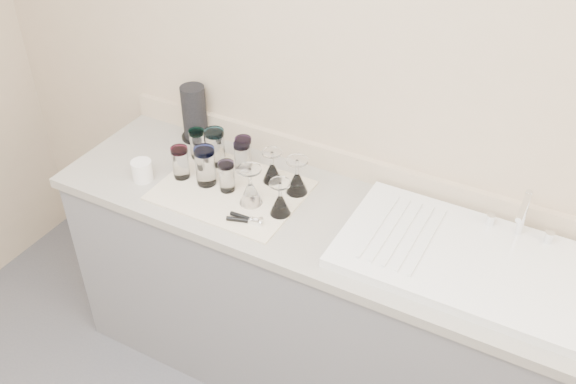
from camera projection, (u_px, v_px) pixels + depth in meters
The scene contains 18 objects.
room_envelope at pixel (24, 296), 1.14m from camera, with size 3.54×3.50×2.52m.
counter_unit at pixel (312, 298), 2.65m from camera, with size 2.06×0.62×0.90m.
sink_unit at pixel (462, 257), 2.16m from camera, with size 0.82×0.50×0.22m.
dish_towel at pixel (231, 190), 2.48m from camera, with size 0.55×0.42×0.01m, color white.
tumbler_teal at pixel (197, 143), 2.63m from camera, with size 0.06×0.06×0.13m.
tumbler_cyan at pixel (215, 147), 2.58m from camera, with size 0.08×0.08×0.16m.
tumbler_purple at pixel (242, 157), 2.55m from camera, with size 0.07×0.07×0.13m.
tumbler_magenta at pixel (180, 162), 2.51m from camera, with size 0.07×0.07×0.13m.
tumbler_blue at pixel (205, 166), 2.47m from camera, with size 0.08×0.08×0.16m.
tumbler_lavender at pixel (227, 176), 2.44m from camera, with size 0.06×0.06×0.12m.
tumbler_extra at pixel (244, 152), 2.57m from camera, with size 0.07×0.07×0.13m.
goblet_back_left at pixel (272, 171), 2.50m from camera, with size 0.08×0.08×0.14m.
goblet_back_right at pixel (297, 181), 2.44m from camera, with size 0.08×0.08×0.15m.
goblet_front_left at pixel (251, 191), 2.39m from camera, with size 0.09×0.09×0.16m.
goblet_front_right at pixel (280, 203), 2.34m from camera, with size 0.08×0.08×0.14m.
can_opener at pixel (246, 219), 2.32m from camera, with size 0.13×0.06×0.02m.
white_mug at pixel (142, 170), 2.53m from camera, with size 0.12×0.10×0.08m.
paper_towel_roll at pixel (194, 113), 2.73m from camera, with size 0.13×0.13×0.24m.
Camera 1 is at (0.80, -0.48, 2.39)m, focal length 40.00 mm.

